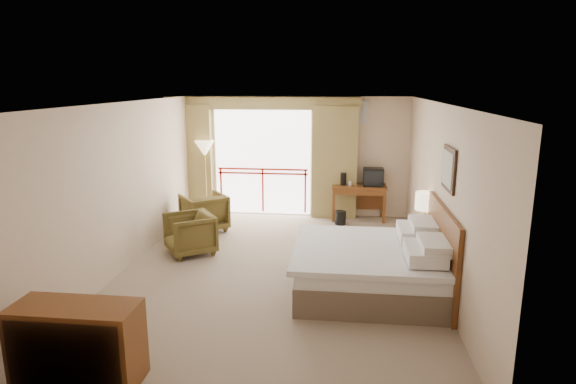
# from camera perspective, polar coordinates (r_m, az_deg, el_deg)

# --- Properties ---
(floor) EXTENTS (7.00, 7.00, 0.00)m
(floor) POSITION_cam_1_polar(r_m,az_deg,el_deg) (7.96, -1.35, -9.31)
(floor) COLOR gray
(floor) RESTS_ON ground
(ceiling) EXTENTS (7.00, 7.00, 0.00)m
(ceiling) POSITION_cam_1_polar(r_m,az_deg,el_deg) (7.37, -1.47, 10.50)
(ceiling) COLOR white
(ceiling) RESTS_ON wall_back
(wall_back) EXTENTS (5.00, 0.00, 5.00)m
(wall_back) POSITION_cam_1_polar(r_m,az_deg,el_deg) (10.97, 1.12, 4.22)
(wall_back) COLOR beige
(wall_back) RESTS_ON ground
(wall_front) EXTENTS (5.00, 0.00, 5.00)m
(wall_front) POSITION_cam_1_polar(r_m,az_deg,el_deg) (4.27, -8.01, -10.14)
(wall_front) COLOR beige
(wall_front) RESTS_ON ground
(wall_left) EXTENTS (0.00, 7.00, 7.00)m
(wall_left) POSITION_cam_1_polar(r_m,az_deg,el_deg) (8.27, -18.83, 0.64)
(wall_left) COLOR beige
(wall_left) RESTS_ON ground
(wall_right) EXTENTS (0.00, 7.00, 7.00)m
(wall_right) POSITION_cam_1_polar(r_m,az_deg,el_deg) (7.63, 17.54, -0.27)
(wall_right) COLOR beige
(wall_right) RESTS_ON ground
(balcony_door) EXTENTS (2.40, 0.00, 2.40)m
(balcony_door) POSITION_cam_1_polar(r_m,az_deg,el_deg) (11.08, -3.02, 3.51)
(balcony_door) COLOR white
(balcony_door) RESTS_ON wall_back
(balcony_railing) EXTENTS (2.09, 0.03, 1.02)m
(balcony_railing) POSITION_cam_1_polar(r_m,az_deg,el_deg) (11.13, -3.02, 1.52)
(balcony_railing) COLOR #AD170E
(balcony_railing) RESTS_ON wall_back
(curtain_left) EXTENTS (1.00, 0.26, 2.50)m
(curtain_left) POSITION_cam_1_polar(r_m,az_deg,el_deg) (11.33, -11.41, 3.74)
(curtain_left) COLOR olive
(curtain_left) RESTS_ON wall_back
(curtain_right) EXTENTS (1.00, 0.26, 2.50)m
(curtain_right) POSITION_cam_1_polar(r_m,az_deg,el_deg) (10.79, 5.55, 3.48)
(curtain_right) COLOR olive
(curtain_right) RESTS_ON wall_back
(valance) EXTENTS (4.40, 0.22, 0.28)m
(valance) POSITION_cam_1_polar(r_m,az_deg,el_deg) (10.84, -3.20, 10.48)
(valance) COLOR olive
(valance) RESTS_ON wall_back
(hvac_vent) EXTENTS (0.50, 0.04, 0.50)m
(hvac_vent) POSITION_cam_1_polar(r_m,az_deg,el_deg) (10.79, 8.11, 9.29)
(hvac_vent) COLOR silver
(hvac_vent) RESTS_ON wall_back
(bed) EXTENTS (2.13, 2.06, 0.97)m
(bed) POSITION_cam_1_polar(r_m,az_deg,el_deg) (7.21, 9.96, -8.71)
(bed) COLOR brown
(bed) RESTS_ON floor
(headboard) EXTENTS (0.06, 2.10, 1.30)m
(headboard) POSITION_cam_1_polar(r_m,az_deg,el_deg) (7.24, 17.72, -6.75)
(headboard) COLOR #5A2D13
(headboard) RESTS_ON wall_right
(framed_art) EXTENTS (0.04, 0.72, 0.60)m
(framed_art) POSITION_cam_1_polar(r_m,az_deg,el_deg) (6.95, 18.49, 2.63)
(framed_art) COLOR black
(framed_art) RESTS_ON wall_right
(nightstand) EXTENTS (0.43, 0.49, 0.56)m
(nightstand) POSITION_cam_1_polar(r_m,az_deg,el_deg) (8.54, 15.77, -6.24)
(nightstand) COLOR #5A2D13
(nightstand) RESTS_ON floor
(table_lamp) EXTENTS (0.36, 0.36, 0.63)m
(table_lamp) POSITION_cam_1_polar(r_m,az_deg,el_deg) (8.37, 16.04, -1.13)
(table_lamp) COLOR tan
(table_lamp) RESTS_ON nightstand
(phone) EXTENTS (0.19, 0.16, 0.08)m
(phone) POSITION_cam_1_polar(r_m,az_deg,el_deg) (8.30, 15.72, -4.50)
(phone) COLOR black
(phone) RESTS_ON nightstand
(desk) EXTENTS (1.19, 0.57, 0.78)m
(desk) POSITION_cam_1_polar(r_m,az_deg,el_deg) (10.83, 8.39, -0.05)
(desk) COLOR #5A2D13
(desk) RESTS_ON floor
(tv) EXTENTS (0.44, 0.35, 0.40)m
(tv) POSITION_cam_1_polar(r_m,az_deg,el_deg) (10.71, 10.07, 1.75)
(tv) COLOR black
(tv) RESTS_ON desk
(coffee_maker) EXTENTS (0.14, 0.14, 0.28)m
(coffee_maker) POSITION_cam_1_polar(r_m,az_deg,el_deg) (10.71, 6.58, 1.54)
(coffee_maker) COLOR black
(coffee_maker) RESTS_ON desk
(cup) EXTENTS (0.08, 0.08, 0.10)m
(cup) POSITION_cam_1_polar(r_m,az_deg,el_deg) (10.68, 7.37, 1.00)
(cup) COLOR white
(cup) RESTS_ON desk
(wastebasket) EXTENTS (0.27, 0.27, 0.29)m
(wastebasket) POSITION_cam_1_polar(r_m,az_deg,el_deg) (10.45, 6.24, -3.05)
(wastebasket) COLOR black
(wastebasket) RESTS_ON floor
(armchair_far) EXTENTS (1.17, 1.17, 0.77)m
(armchair_far) POSITION_cam_1_polar(r_m,az_deg,el_deg) (10.19, -9.84, -4.45)
(armchair_far) COLOR #4B3E1A
(armchair_far) RESTS_ON floor
(armchair_near) EXTENTS (1.10, 1.10, 0.73)m
(armchair_near) POSITION_cam_1_polar(r_m,az_deg,el_deg) (8.90, -11.44, -7.11)
(armchair_near) COLOR #4B3E1A
(armchair_near) RESTS_ON floor
(side_table) EXTENTS (0.44, 0.44, 0.48)m
(side_table) POSITION_cam_1_polar(r_m,az_deg,el_deg) (9.42, -12.02, -3.89)
(side_table) COLOR black
(side_table) RESTS_ON floor
(book) EXTENTS (0.28, 0.29, 0.02)m
(book) POSITION_cam_1_polar(r_m,az_deg,el_deg) (9.38, -12.07, -2.98)
(book) COLOR white
(book) RESTS_ON side_table
(floor_lamp) EXTENTS (0.44, 0.44, 1.72)m
(floor_lamp) POSITION_cam_1_polar(r_m,az_deg,el_deg) (11.01, -9.85, 4.76)
(floor_lamp) COLOR tan
(floor_lamp) RESTS_ON floor
(dresser) EXTENTS (1.26, 0.54, 0.84)m
(dresser) POSITION_cam_1_polar(r_m,az_deg,el_deg) (5.53, -23.70, -16.17)
(dresser) COLOR #5A2D13
(dresser) RESTS_ON floor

